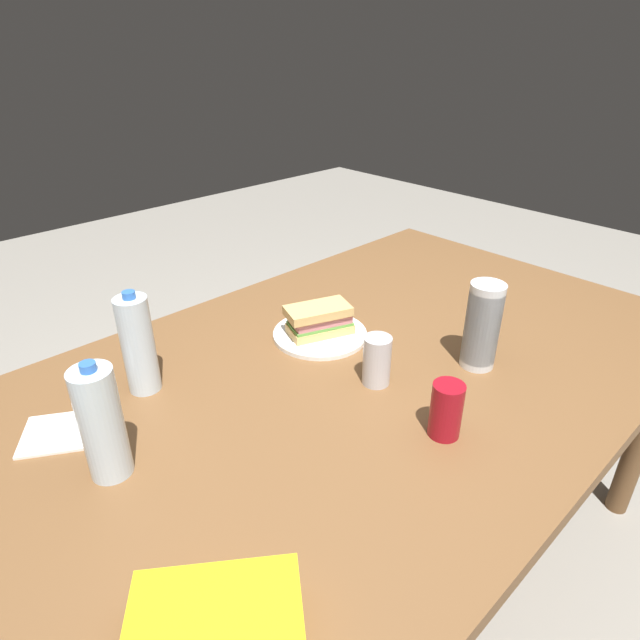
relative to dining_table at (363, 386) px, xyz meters
The scene contains 11 objects.
ground_plane 0.68m from the dining_table, ahead, with size 8.00×8.00×0.00m, color gray.
dining_table is the anchor object (origin of this frame).
paper_plate 0.19m from the dining_table, 93.10° to the right, with size 0.26×0.26×0.01m, color white.
sandwich 0.21m from the dining_table, 91.71° to the right, with size 0.20×0.15×0.08m.
soda_can_red 0.34m from the dining_table, 73.98° to the left, with size 0.07×0.07×0.12m, color maroon.
chip_bag 0.76m from the dining_table, 26.90° to the left, with size 0.23×0.15×0.07m, color yellow.
water_bottle_tall 0.66m from the dining_table, ahead, with size 0.08×0.08×0.24m.
plastic_cup_stack 0.34m from the dining_table, 133.87° to the left, with size 0.08×0.08×0.22m.
water_bottle_spare 0.57m from the dining_table, 31.48° to the right, with size 0.07×0.07×0.25m.
soda_can_silver 0.16m from the dining_table, 59.52° to the left, with size 0.07×0.07×0.12m, color silver.
paper_napkin 0.72m from the dining_table, 20.90° to the right, with size 0.13×0.13×0.01m, color white.
Camera 1 is at (0.87, 0.75, 1.49)m, focal length 30.10 mm.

